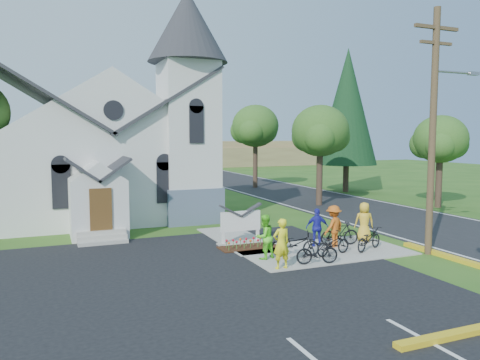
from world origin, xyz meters
name	(u,v)px	position (x,y,z in m)	size (l,w,h in m)	color
ground	(299,258)	(0.00, 0.00, 0.00)	(120.00, 120.00, 0.00)	#2B5618
parking_lot	(131,296)	(-7.00, -2.00, 0.01)	(20.00, 16.00, 0.02)	black
road	(315,199)	(10.00, 15.00, 0.01)	(8.00, 90.00, 0.02)	black
sidewalk	(324,251)	(1.50, 0.50, 0.03)	(7.00, 4.00, 0.05)	gray
church	(114,130)	(-5.48, 12.48, 5.25)	(12.35, 12.00, 13.00)	white
church_sign	(241,222)	(-1.20, 3.20, 1.03)	(2.20, 0.40, 1.70)	gray
flower_bed	(248,247)	(-1.20, 2.30, 0.04)	(2.60, 1.10, 0.07)	#33190E
utility_pole	(434,123)	(5.36, -1.50, 5.40)	(3.45, 0.28, 10.00)	#463623
tree_road_near	(320,131)	(8.50, 12.00, 5.21)	(4.00, 4.00, 7.05)	#3D2A21
tree_road_mid	(255,126)	(9.00, 24.00, 5.78)	(4.40, 4.40, 7.80)	#3D2A21
tree_road_far	(440,140)	(15.50, 8.00, 4.63)	(3.60, 3.60, 6.30)	#3D2A21
conifer	(347,107)	(15.00, 18.00, 7.39)	(5.20, 5.20, 12.40)	#3D2A21
distant_hills	(135,154)	(3.36, 56.33, 2.17)	(61.00, 10.00, 5.60)	olive
cyclist_0	(281,244)	(-1.42, -1.20, 0.98)	(0.68, 0.45, 1.86)	yellow
bike_0	(295,243)	(-0.07, 0.19, 0.56)	(0.68, 1.95, 1.02)	black
cyclist_1	(264,237)	(-1.40, 0.28, 0.93)	(0.86, 0.67, 1.76)	#63EA2B
bike_1	(317,251)	(0.10, -1.20, 0.54)	(0.46, 1.64, 0.99)	black
cyclist_2	(317,227)	(1.64, 1.27, 0.89)	(0.99, 0.41, 1.68)	#2122A7
bike_2	(333,244)	(1.44, -0.28, 0.52)	(0.62, 1.79, 0.94)	black
cyclist_3	(334,226)	(2.27, 0.94, 0.96)	(1.18, 0.68, 1.83)	#C85916
bike_3	(340,233)	(2.67, 1.05, 0.59)	(0.50, 1.78, 1.07)	black
cyclist_4	(364,222)	(4.22, 1.35, 0.95)	(0.88, 0.57, 1.81)	gold
bike_4	(369,239)	(3.29, -0.19, 0.54)	(0.65, 1.85, 0.97)	black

